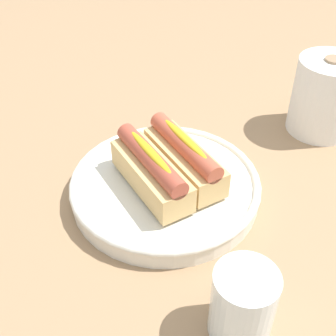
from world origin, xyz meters
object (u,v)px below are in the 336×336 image
Objects in this scene: serving_bowl at (168,187)px; hotdog_back at (184,157)px; hotdog_front at (151,170)px; paper_towel_roll at (325,96)px; water_glass at (242,306)px.

hotdog_back reaches higher than serving_bowl.
hotdog_back is at bearing 95.47° from hotdog_front.
hotdog_front is at bearing -84.53° from serving_bowl.
serving_bowl is 0.32m from paper_towel_roll.
paper_towel_roll is at bearing 96.16° from hotdog_front.
water_glass is (0.22, -0.00, -0.02)m from hotdog_front.
hotdog_back reaches higher than water_glass.
serving_bowl is 1.80× the size of hotdog_back.
hotdog_front and hotdog_back have the same top height.
hotdog_front is 1.14× the size of paper_towel_roll.
water_glass is at bearing -0.17° from hotdog_front.
paper_towel_roll is (-0.03, 0.32, 0.05)m from serving_bowl.
paper_towel_roll is at bearing 96.29° from hotdog_back.
hotdog_back is 0.29m from paper_towel_roll.
serving_bowl is at bearing 95.47° from hotdog_front.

